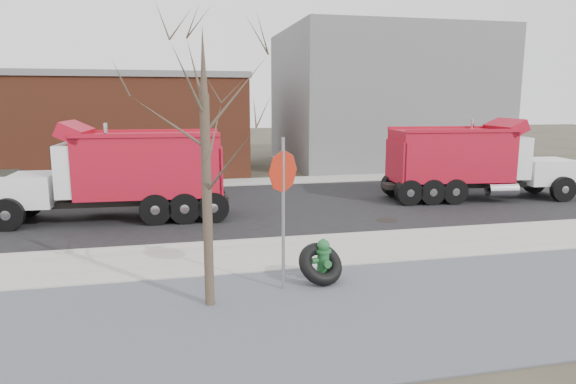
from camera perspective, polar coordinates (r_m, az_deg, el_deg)
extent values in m
plane|color=#383328|center=(13.19, 4.57, -7.00)|extent=(120.00, 120.00, 0.00)
cube|color=slate|center=(10.10, 10.64, -12.56)|extent=(60.00, 5.00, 0.03)
cube|color=#9E9B93|center=(13.41, 4.25, -6.57)|extent=(60.00, 2.50, 0.06)
cube|color=#9E9B93|center=(14.60, 2.75, -5.05)|extent=(60.00, 0.15, 0.11)
cube|color=black|center=(19.10, -1.08, -1.53)|extent=(60.00, 9.40, 0.02)
cube|color=#9E9B93|center=(24.62, -3.79, 1.15)|extent=(60.00, 2.00, 0.06)
cube|color=slate|center=(32.63, 10.43, 10.22)|extent=(12.00, 10.00, 8.00)
cube|color=brown|center=(29.70, -25.04, 6.56)|extent=(20.00, 8.00, 5.00)
cube|color=slate|center=(29.69, -25.43, 11.66)|extent=(20.20, 8.20, 0.30)
cylinder|color=#382D23|center=(9.62, -8.97, -1.27)|extent=(0.18, 0.18, 4.00)
cone|color=#382D23|center=(9.46, -9.42, 14.36)|extent=(0.14, 0.14, 1.20)
cylinder|color=#296C36|center=(11.36, 3.90, -9.68)|extent=(0.50, 0.50, 0.07)
cylinder|color=#296C36|center=(11.25, 3.93, -8.03)|extent=(0.26, 0.26, 0.69)
cylinder|color=#296C36|center=(11.15, 3.94, -6.52)|extent=(0.34, 0.34, 0.06)
sphere|color=#296C36|center=(11.12, 3.95, -5.96)|extent=(0.28, 0.28, 0.28)
cylinder|color=#296C36|center=(11.09, 3.96, -5.39)|extent=(0.06, 0.06, 0.07)
cylinder|color=#296C36|center=(11.14, 3.01, -7.64)|extent=(0.15, 0.14, 0.13)
cylinder|color=#296C36|center=(11.29, 4.84, -7.42)|extent=(0.15, 0.14, 0.13)
cylinder|color=#296C36|center=(11.05, 4.35, -7.93)|extent=(0.19, 0.16, 0.17)
torus|color=black|center=(11.09, 3.64, -7.98)|extent=(1.19, 1.10, 0.92)
cylinder|color=gray|center=(10.38, -0.54, -2.65)|extent=(0.07, 0.07, 3.17)
cylinder|color=#AA1E0C|center=(10.22, -0.54, 2.30)|extent=(0.70, 0.55, 0.86)
cube|color=black|center=(21.63, 20.18, 0.82)|extent=(7.57, 1.55, 0.19)
cube|color=silver|center=(23.00, 26.63, 2.08)|extent=(2.11, 1.91, 0.97)
cube|color=silver|center=(23.61, 28.80, 2.08)|extent=(0.22, 1.54, 0.88)
cube|color=silver|center=(21.94, 22.60, 3.66)|extent=(1.61, 2.16, 1.59)
cube|color=black|center=(22.28, 24.37, 4.76)|extent=(0.23, 1.76, 0.70)
cube|color=#A20D1B|center=(20.98, 17.59, 3.95)|extent=(4.60, 2.56, 1.94)
cylinder|color=silver|center=(22.24, 19.70, 4.95)|extent=(0.14, 0.14, 2.11)
cylinder|color=black|center=(23.97, 25.68, 1.06)|extent=(0.99, 0.36, 0.97)
cylinder|color=black|center=(22.42, 28.26, 0.28)|extent=(0.99, 0.36, 0.97)
cylinder|color=black|center=(21.51, 13.92, 0.83)|extent=(0.99, 0.36, 0.97)
cylinder|color=black|center=(19.96, 15.62, 0.05)|extent=(0.99, 0.36, 0.97)
cube|color=black|center=(17.67, -18.65, -1.04)|extent=(7.38, 1.15, 0.20)
cube|color=silver|center=(18.22, -27.37, 0.23)|extent=(2.06, 1.85, 0.99)
cube|color=silver|center=(17.65, -21.64, 2.43)|extent=(1.54, 2.14, 1.62)
cube|color=black|center=(17.77, -24.11, 3.77)|extent=(0.14, 1.80, 0.72)
cube|color=#A20D1B|center=(17.34, -15.06, 2.98)|extent=(4.60, 2.38, 1.98)
cylinder|color=silver|center=(16.61, -19.44, 3.54)|extent=(0.13, 0.13, 2.16)
cylinder|color=black|center=(17.47, -28.77, -2.23)|extent=(1.00, 0.32, 0.99)
cylinder|color=black|center=(19.28, -26.96, -1.01)|extent=(1.00, 0.32, 0.99)
cylinder|color=black|center=(16.64, -11.39, -1.72)|extent=(1.00, 0.32, 0.99)
cylinder|color=black|center=(18.33, -11.28, -0.62)|extent=(1.00, 0.32, 0.99)
cube|color=silver|center=(18.66, -27.82, 0.43)|extent=(0.08, 1.59, 0.91)
cylinder|color=black|center=(19.93, -29.35, -0.87)|extent=(1.00, 0.28, 1.00)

